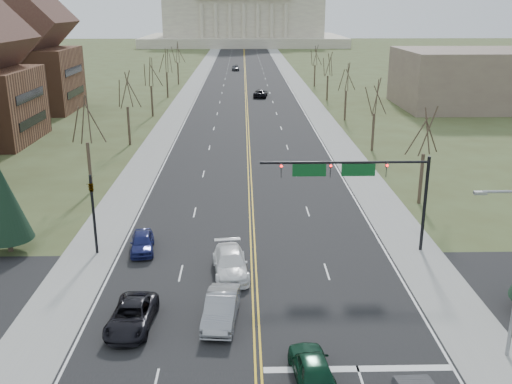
{
  "coord_description": "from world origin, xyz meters",
  "views": [
    {
      "loc": [
        -0.69,
        -25.27,
        17.36
      ],
      "look_at": [
        0.33,
        18.51,
        3.0
      ],
      "focal_mm": 40.0,
      "sensor_mm": 36.0,
      "label": 1
    }
  ],
  "objects_px": {
    "car_far_nb": "(260,93)",
    "car_nb_inner_lead": "(312,367)",
    "signal_mast": "(357,176)",
    "signal_left": "(93,205)",
    "car_far_sb": "(235,68)",
    "car_sb_outer_second": "(142,242)",
    "car_sb_outer_lead": "(132,316)",
    "car_sb_inner_lead": "(221,308)",
    "car_sb_inner_second": "(230,263)"
  },
  "relations": [
    {
      "from": "car_sb_inner_lead",
      "to": "car_sb_outer_second",
      "type": "xyz_separation_m",
      "value": [
        -6.18,
        10.01,
        -0.12
      ]
    },
    {
      "from": "car_sb_inner_lead",
      "to": "car_sb_inner_second",
      "type": "bearing_deg",
      "value": 91.6
    },
    {
      "from": "signal_left",
      "to": "car_far_nb",
      "type": "distance_m",
      "value": 76.24
    },
    {
      "from": "car_nb_inner_lead",
      "to": "car_sb_outer_lead",
      "type": "distance_m",
      "value": 10.9
    },
    {
      "from": "signal_left",
      "to": "car_sb_outer_lead",
      "type": "height_order",
      "value": "signal_left"
    },
    {
      "from": "car_sb_inner_lead",
      "to": "car_far_nb",
      "type": "xyz_separation_m",
      "value": [
        4.86,
        84.59,
        -0.06
      ]
    },
    {
      "from": "car_far_sb",
      "to": "car_far_nb",
      "type": "bearing_deg",
      "value": -87.94
    },
    {
      "from": "signal_mast",
      "to": "car_far_nb",
      "type": "height_order",
      "value": "signal_mast"
    },
    {
      "from": "car_sb_inner_second",
      "to": "car_sb_outer_second",
      "type": "bearing_deg",
      "value": 143.33
    },
    {
      "from": "car_nb_inner_lead",
      "to": "car_far_nb",
      "type": "distance_m",
      "value": 90.22
    },
    {
      "from": "signal_mast",
      "to": "car_nb_inner_lead",
      "type": "relative_size",
      "value": 2.68
    },
    {
      "from": "signal_mast",
      "to": "car_far_sb",
      "type": "bearing_deg",
      "value": 94.67
    },
    {
      "from": "car_sb_outer_lead",
      "to": "car_far_nb",
      "type": "height_order",
      "value": "car_far_nb"
    },
    {
      "from": "signal_mast",
      "to": "car_sb_outer_lead",
      "type": "height_order",
      "value": "signal_mast"
    },
    {
      "from": "signal_mast",
      "to": "car_far_nb",
      "type": "xyz_separation_m",
      "value": [
        -4.59,
        74.82,
        -4.99
      ]
    },
    {
      "from": "car_sb_outer_lead",
      "to": "car_far_nb",
      "type": "xyz_separation_m",
      "value": [
        9.9,
        85.1,
        0.06
      ]
    },
    {
      "from": "car_far_sb",
      "to": "car_sb_outer_second",
      "type": "bearing_deg",
      "value": -96.94
    },
    {
      "from": "car_sb_outer_lead",
      "to": "car_sb_outer_second",
      "type": "distance_m",
      "value": 10.58
    },
    {
      "from": "signal_mast",
      "to": "car_far_sb",
      "type": "xyz_separation_m",
      "value": [
        -10.1,
        123.66,
        -4.95
      ]
    },
    {
      "from": "car_sb_inner_second",
      "to": "car_far_sb",
      "type": "xyz_separation_m",
      "value": [
        -1.05,
        127.36,
        0.0
      ]
    },
    {
      "from": "signal_mast",
      "to": "car_sb_inner_second",
      "type": "xyz_separation_m",
      "value": [
        -9.05,
        -3.7,
        -4.96
      ]
    },
    {
      "from": "car_sb_outer_lead",
      "to": "car_far_sb",
      "type": "xyz_separation_m",
      "value": [
        4.39,
        133.94,
        0.1
      ]
    },
    {
      "from": "car_nb_inner_lead",
      "to": "car_sb_outer_second",
      "type": "bearing_deg",
      "value": -61.07
    },
    {
      "from": "signal_mast",
      "to": "car_nb_inner_lead",
      "type": "height_order",
      "value": "signal_mast"
    },
    {
      "from": "signal_mast",
      "to": "signal_left",
      "type": "xyz_separation_m",
      "value": [
        -18.95,
        0.0,
        -2.05
      ]
    },
    {
      "from": "signal_left",
      "to": "car_sb_inner_lead",
      "type": "height_order",
      "value": "signal_left"
    },
    {
      "from": "signal_left",
      "to": "car_far_nb",
      "type": "height_order",
      "value": "signal_left"
    },
    {
      "from": "car_sb_inner_second",
      "to": "signal_mast",
      "type": "bearing_deg",
      "value": 16.46
    },
    {
      "from": "car_sb_outer_lead",
      "to": "car_sb_inner_second",
      "type": "bearing_deg",
      "value": 53.47
    },
    {
      "from": "signal_mast",
      "to": "car_nb_inner_lead",
      "type": "xyz_separation_m",
      "value": [
        -4.87,
        -15.4,
        -4.98
      ]
    },
    {
      "from": "signal_mast",
      "to": "car_sb_outer_lead",
      "type": "relative_size",
      "value": 2.41
    },
    {
      "from": "car_sb_outer_lead",
      "to": "signal_left",
      "type": "bearing_deg",
      "value": 116.51
    },
    {
      "from": "car_far_nb",
      "to": "signal_left",
      "type": "bearing_deg",
      "value": 85.74
    },
    {
      "from": "signal_left",
      "to": "car_sb_inner_second",
      "type": "relative_size",
      "value": 1.1
    },
    {
      "from": "car_sb_outer_lead",
      "to": "car_sb_outer_second",
      "type": "xyz_separation_m",
      "value": [
        -1.15,
        10.52,
        0.01
      ]
    },
    {
      "from": "car_sb_outer_second",
      "to": "car_sb_inner_lead",
      "type": "bearing_deg",
      "value": -65.56
    },
    {
      "from": "car_sb_outer_lead",
      "to": "car_sb_inner_second",
      "type": "xyz_separation_m",
      "value": [
        5.44,
        6.58,
        0.09
      ]
    },
    {
      "from": "car_sb_inner_second",
      "to": "car_far_nb",
      "type": "bearing_deg",
      "value": 80.98
    },
    {
      "from": "car_sb_inner_second",
      "to": "car_sb_outer_second",
      "type": "height_order",
      "value": "car_sb_inner_second"
    },
    {
      "from": "car_sb_inner_second",
      "to": "car_far_nb",
      "type": "distance_m",
      "value": 78.65
    },
    {
      "from": "car_far_nb",
      "to": "car_far_sb",
      "type": "xyz_separation_m",
      "value": [
        -5.51,
        48.84,
        0.03
      ]
    },
    {
      "from": "signal_left",
      "to": "car_sb_inner_second",
      "type": "xyz_separation_m",
      "value": [
        9.9,
        -3.7,
        -2.91
      ]
    },
    {
      "from": "car_far_nb",
      "to": "car_far_sb",
      "type": "height_order",
      "value": "car_far_sb"
    },
    {
      "from": "car_sb_outer_second",
      "to": "car_nb_inner_lead",
      "type": "bearing_deg",
      "value": -62.73
    },
    {
      "from": "signal_left",
      "to": "car_far_sb",
      "type": "xyz_separation_m",
      "value": [
        8.85,
        123.66,
        -2.91
      ]
    },
    {
      "from": "signal_mast",
      "to": "car_sb_outer_lead",
      "type": "xyz_separation_m",
      "value": [
        -14.49,
        -10.28,
        -5.05
      ]
    },
    {
      "from": "signal_mast",
      "to": "signal_left",
      "type": "distance_m",
      "value": 19.06
    },
    {
      "from": "signal_left",
      "to": "car_sb_inner_second",
      "type": "distance_m",
      "value": 10.96
    },
    {
      "from": "car_far_nb",
      "to": "car_nb_inner_lead",
      "type": "bearing_deg",
      "value": 96.42
    },
    {
      "from": "signal_left",
      "to": "car_sb_inner_second",
      "type": "bearing_deg",
      "value": -20.49
    }
  ]
}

